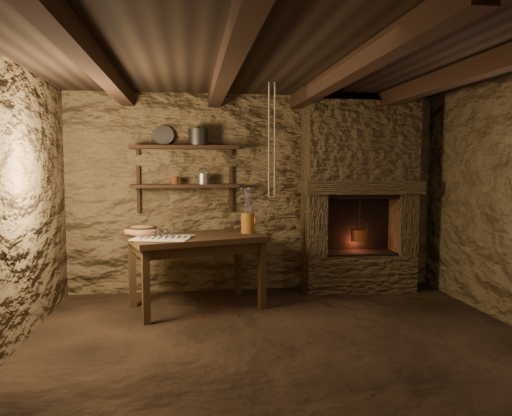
{
  "coord_description": "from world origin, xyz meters",
  "views": [
    {
      "loc": [
        -0.8,
        -4.08,
        1.52
      ],
      "look_at": [
        -0.13,
        0.9,
        1.11
      ],
      "focal_mm": 35.0,
      "sensor_mm": 36.0,
      "label": 1
    }
  ],
  "objects": [
    {
      "name": "floor",
      "position": [
        0.0,
        0.0,
        0.0
      ],
      "size": [
        4.5,
        4.5,
        0.0
      ],
      "primitive_type": "plane",
      "color": "black",
      "rests_on": "ground"
    },
    {
      "name": "back_wall",
      "position": [
        0.0,
        2.0,
        1.2
      ],
      "size": [
        4.5,
        0.04,
        2.4
      ],
      "primitive_type": "cube",
      "color": "#4D3B24",
      "rests_on": "floor"
    },
    {
      "name": "front_wall",
      "position": [
        0.0,
        -2.0,
        1.2
      ],
      "size": [
        4.5,
        0.04,
        2.4
      ],
      "primitive_type": "cube",
      "color": "#4D3B24",
      "rests_on": "floor"
    },
    {
      "name": "left_wall",
      "position": [
        -2.25,
        0.0,
        1.2
      ],
      "size": [
        0.04,
        4.0,
        2.4
      ],
      "primitive_type": "cube",
      "color": "#4D3B24",
      "rests_on": "floor"
    },
    {
      "name": "ceiling",
      "position": [
        0.0,
        0.0,
        2.4
      ],
      "size": [
        4.5,
        4.0,
        0.04
      ],
      "primitive_type": "cube",
      "color": "black",
      "rests_on": "back_wall"
    },
    {
      "name": "beam_far_left",
      "position": [
        -1.5,
        0.0,
        2.31
      ],
      "size": [
        0.14,
        3.95,
        0.16
      ],
      "primitive_type": "cube",
      "color": "black",
      "rests_on": "ceiling"
    },
    {
      "name": "beam_mid_left",
      "position": [
        -0.5,
        0.0,
        2.31
      ],
      "size": [
        0.14,
        3.95,
        0.16
      ],
      "primitive_type": "cube",
      "color": "black",
      "rests_on": "ceiling"
    },
    {
      "name": "beam_mid_right",
      "position": [
        0.5,
        0.0,
        2.31
      ],
      "size": [
        0.14,
        3.95,
        0.16
      ],
      "primitive_type": "cube",
      "color": "black",
      "rests_on": "ceiling"
    },
    {
      "name": "beam_far_right",
      "position": [
        1.5,
        0.0,
        2.31
      ],
      "size": [
        0.14,
        3.95,
        0.16
      ],
      "primitive_type": "cube",
      "color": "black",
      "rests_on": "ceiling"
    },
    {
      "name": "shelf_lower",
      "position": [
        -0.85,
        1.84,
        1.3
      ],
      "size": [
        1.25,
        0.3,
        0.04
      ],
      "primitive_type": "cube",
      "color": "black",
      "rests_on": "back_wall"
    },
    {
      "name": "shelf_upper",
      "position": [
        -0.85,
        1.84,
        1.75
      ],
      "size": [
        1.25,
        0.3,
        0.04
      ],
      "primitive_type": "cube",
      "color": "black",
      "rests_on": "back_wall"
    },
    {
      "name": "hearth",
      "position": [
        1.25,
        1.77,
        1.23
      ],
      "size": [
        1.43,
        0.51,
        2.3
      ],
      "color": "#3E301F",
      "rests_on": "floor"
    },
    {
      "name": "work_table",
      "position": [
        -0.73,
        1.25,
        0.43
      ],
      "size": [
        1.56,
        1.17,
        0.79
      ],
      "rotation": [
        0.0,
        0.0,
        0.3
      ],
      "color": "#332111",
      "rests_on": "floor"
    },
    {
      "name": "linen_cloth",
      "position": [
        -1.07,
        1.1,
        0.79
      ],
      "size": [
        0.67,
        0.59,
        0.01
      ],
      "primitive_type": "cube",
      "rotation": [
        0.0,
        0.0,
        -0.25
      ],
      "color": "silver",
      "rests_on": "work_table"
    },
    {
      "name": "pewter_cutlery_row",
      "position": [
        -1.07,
        1.08,
        0.8
      ],
      "size": [
        0.51,
        0.3,
        0.01
      ],
      "primitive_type": null,
      "rotation": [
        0.0,
        0.0,
        -0.25
      ],
      "color": "gray",
      "rests_on": "linen_cloth"
    },
    {
      "name": "drinking_glasses",
      "position": [
        -1.06,
        1.21,
        0.83
      ],
      "size": [
        0.18,
        0.06,
        0.07
      ],
      "primitive_type": null,
      "color": "silver",
      "rests_on": "linen_cloth"
    },
    {
      "name": "stoneware_jug",
      "position": [
        -0.16,
        1.39,
        1.01
      ],
      "size": [
        0.16,
        0.15,
        0.52
      ],
      "rotation": [
        0.0,
        0.0,
        0.0
      ],
      "color": "#AF6621",
      "rests_on": "work_table"
    },
    {
      "name": "wooden_bowl",
      "position": [
        -1.31,
        1.33,
        0.83
      ],
      "size": [
        0.48,
        0.48,
        0.13
      ],
      "primitive_type": "ellipsoid",
      "rotation": [
        0.0,
        0.0,
        0.34
      ],
      "color": "brown",
      "rests_on": "work_table"
    },
    {
      "name": "iron_stockpot",
      "position": [
        -0.69,
        1.84,
        1.86
      ],
      "size": [
        0.29,
        0.29,
        0.17
      ],
      "primitive_type": "cylinder",
      "rotation": [
        0.0,
        0.0,
        -0.28
      ],
      "color": "#2A2725",
      "rests_on": "shelf_upper"
    },
    {
      "name": "tin_pan",
      "position": [
        -1.1,
        1.94,
        1.89
      ],
      "size": [
        0.25,
        0.11,
        0.24
      ],
      "primitive_type": "cylinder",
      "rotation": [
        1.26,
        0.0,
        0.03
      ],
      "color": "#A0A09B",
      "rests_on": "shelf_upper"
    },
    {
      "name": "small_kettle",
      "position": [
        -0.64,
        1.84,
        1.38
      ],
      "size": [
        0.19,
        0.15,
        0.19
      ],
      "primitive_type": null,
      "rotation": [
        0.0,
        0.0,
        0.1
      ],
      "color": "#A0A09B",
      "rests_on": "shelf_lower"
    },
    {
      "name": "rusty_tin",
      "position": [
        -0.97,
        1.84,
        1.37
      ],
      "size": [
        0.09,
        0.09,
        0.09
      ],
      "primitive_type": "cylinder",
      "rotation": [
        0.0,
        0.0,
        -0.04
      ],
      "color": "#5A2812",
      "rests_on": "shelf_lower"
    },
    {
      "name": "red_pot",
      "position": [
        1.25,
        1.72,
        0.7
      ],
      "size": [
        0.22,
        0.22,
        0.54
      ],
      "rotation": [
        0.0,
        0.0,
        -0.11
      ],
      "color": "maroon",
      "rests_on": "hearth"
    },
    {
      "name": "hanging_ropes",
      "position": [
        0.05,
        1.05,
        1.8
      ],
      "size": [
        0.08,
        0.08,
        1.2
      ],
      "primitive_type": null,
      "color": "tan",
      "rests_on": "ceiling"
    }
  ]
}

